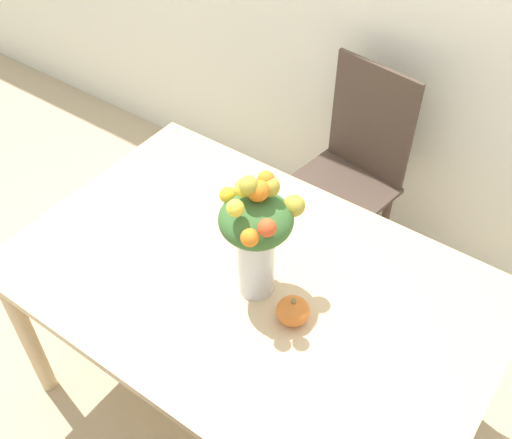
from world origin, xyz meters
TOP-DOWN VIEW (x-y plane):
  - ground_plane at (0.00, 0.00)m, footprint 12.00×12.00m
  - dining_table at (0.00, 0.00)m, footprint 1.53×0.99m
  - flower_vase at (0.03, -0.02)m, footprint 0.23×0.24m
  - pumpkin at (0.19, -0.05)m, footprint 0.10×0.10m
  - dining_chair_near_window at (-0.12, 0.88)m, footprint 0.48×0.48m

SIDE VIEW (x-z plane):
  - ground_plane at x=0.00m, z-range 0.00..0.00m
  - dining_chair_near_window at x=-0.12m, z-range 0.01..0.99m
  - dining_table at x=0.00m, z-range 0.29..1.02m
  - pumpkin at x=0.19m, z-range 0.73..0.82m
  - flower_vase at x=0.03m, z-range 0.75..1.20m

